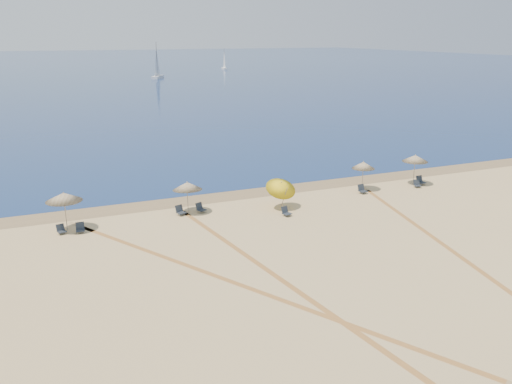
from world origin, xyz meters
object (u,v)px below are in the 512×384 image
(sailboat_1, at_px, (157,67))
(umbrella_5, at_px, (415,158))
(umbrella_4, at_px, (363,165))
(chair_5, at_px, (200,208))
(chair_2, at_px, (61,230))
(umbrella_1, at_px, (64,197))
(chair_3, at_px, (80,228))
(chair_7, at_px, (362,189))
(chair_4, at_px, (180,211))
(chair_6, at_px, (286,212))
(umbrella_2, at_px, (187,186))
(chair_9, at_px, (420,181))
(umbrella_3, at_px, (281,186))
(sailboat_0, at_px, (224,63))
(chair_8, at_px, (417,184))

(sailboat_1, bearing_deg, umbrella_5, -63.82)
(umbrella_4, bearing_deg, chair_5, -178.61)
(chair_2, bearing_deg, umbrella_1, 34.09)
(chair_3, bearing_deg, chair_7, 4.64)
(umbrella_1, bearing_deg, chair_4, 1.28)
(chair_6, relative_size, chair_7, 1.05)
(umbrella_2, height_order, umbrella_5, umbrella_5)
(chair_4, height_order, chair_9, chair_9)
(chair_2, xyz_separation_m, chair_5, (9.56, 0.68, 0.03))
(umbrella_3, height_order, chair_4, umbrella_3)
(sailboat_0, bearing_deg, umbrella_4, -98.08)
(chair_6, bearing_deg, chair_8, -7.17)
(umbrella_2, relative_size, sailboat_1, 0.23)
(chair_9, bearing_deg, chair_7, 178.03)
(chair_9, bearing_deg, sailboat_0, 72.43)
(chair_2, xyz_separation_m, sailboat_0, (63.83, 150.34, 1.99))
(umbrella_2, distance_m, umbrella_5, 19.84)
(umbrella_5, bearing_deg, umbrella_2, 179.45)
(chair_5, xyz_separation_m, sailboat_0, (54.27, 149.66, 1.97))
(umbrella_4, bearing_deg, chair_8, -13.87)
(umbrella_3, relative_size, chair_9, 3.29)
(umbrella_1, bearing_deg, umbrella_5, 0.52)
(umbrella_5, xyz_separation_m, chair_5, (-18.99, -0.04, -1.98))
(umbrella_2, height_order, chair_7, umbrella_2)
(umbrella_3, relative_size, sailboat_0, 0.34)
(chair_4, bearing_deg, sailboat_1, 58.87)
(umbrella_3, xyz_separation_m, umbrella_4, (8.28, 1.87, 0.36))
(chair_9, distance_m, sailboat_0, 153.88)
(umbrella_4, relative_size, umbrella_5, 0.93)
(umbrella_5, xyz_separation_m, chair_7, (-5.53, -0.55, -1.96))
(chair_6, relative_size, chair_9, 1.00)
(chair_3, distance_m, chair_6, 13.94)
(umbrella_2, height_order, sailboat_0, sailboat_0)
(chair_3, distance_m, chair_8, 27.10)
(chair_6, relative_size, sailboat_1, 0.08)
(chair_4, bearing_deg, umbrella_4, -18.02)
(chair_5, relative_size, sailboat_0, 0.11)
(umbrella_1, relative_size, umbrella_2, 1.13)
(umbrella_2, xyz_separation_m, chair_2, (-8.71, -0.92, -1.72))
(chair_6, distance_m, chair_9, 14.44)
(chair_8, bearing_deg, umbrella_4, -178.50)
(umbrella_3, xyz_separation_m, chair_3, (-14.14, 0.60, -1.43))
(chair_3, xyz_separation_m, chair_5, (8.40, 0.93, 0.01))
(chair_4, relative_size, chair_5, 0.99)
(umbrella_2, relative_size, umbrella_4, 0.96)
(umbrella_2, relative_size, chair_5, 2.84)
(umbrella_5, bearing_deg, chair_7, -174.34)
(chair_4, bearing_deg, chair_2, 165.10)
(chair_5, bearing_deg, chair_7, -26.26)
(umbrella_1, xyz_separation_m, chair_7, (22.63, -0.29, -1.98))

